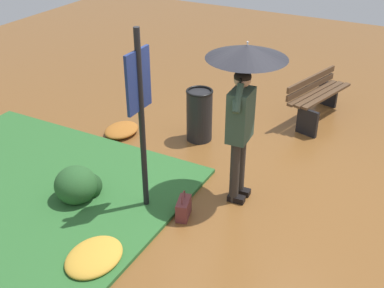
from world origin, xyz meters
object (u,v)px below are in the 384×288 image
(person_with_umbrella, at_px, (244,84))
(park_bench, at_px, (317,97))
(handbag, at_px, (184,208))
(info_sign_post, at_px, (140,102))
(trash_bin, at_px, (199,115))

(person_with_umbrella, height_order, park_bench, person_with_umbrella)
(person_with_umbrella, height_order, handbag, person_with_umbrella)
(park_bench, bearing_deg, info_sign_post, 161.11)
(info_sign_post, distance_m, park_bench, 3.81)
(trash_bin, bearing_deg, park_bench, -41.80)
(info_sign_post, xyz_separation_m, park_bench, (3.47, -1.19, -1.04))
(park_bench, height_order, trash_bin, trash_bin)
(person_with_umbrella, xyz_separation_m, info_sign_post, (-0.81, 0.91, -0.11))
(handbag, bearing_deg, trash_bin, 21.95)
(info_sign_post, distance_m, handbag, 1.42)
(info_sign_post, relative_size, handbag, 6.22)
(person_with_umbrella, bearing_deg, trash_bin, 46.42)
(handbag, relative_size, trash_bin, 0.44)
(info_sign_post, height_order, park_bench, info_sign_post)
(trash_bin, bearing_deg, person_with_umbrella, -133.58)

